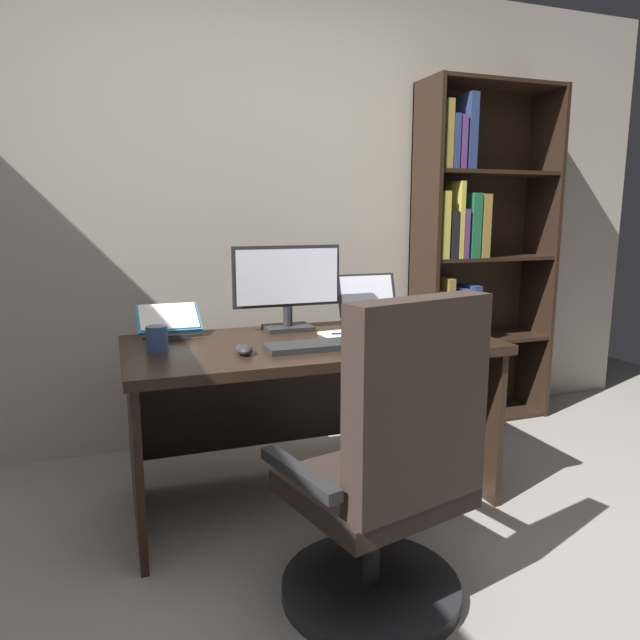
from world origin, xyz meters
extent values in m
cube|color=#A89E8E|center=(0.00, 1.90, 1.26)|extent=(5.01, 0.12, 2.51)
cube|color=black|center=(-0.06, 1.00, 0.71)|extent=(1.55, 0.77, 0.04)
cube|color=black|center=(-0.80, 1.00, 0.34)|extent=(0.03, 0.71, 0.69)
cube|color=black|center=(0.68, 1.00, 0.34)|extent=(0.03, 0.71, 0.69)
cube|color=black|center=(-0.06, 1.36, 0.38)|extent=(1.43, 0.03, 0.48)
cube|color=black|center=(0.86, 1.66, 1.00)|extent=(0.02, 0.32, 2.00)
cube|color=black|center=(1.68, 1.66, 1.00)|extent=(0.02, 0.32, 2.00)
cube|color=black|center=(1.27, 1.81, 1.00)|extent=(0.85, 0.01, 2.00)
cube|color=black|center=(1.27, 1.66, 0.01)|extent=(0.80, 0.30, 0.02)
cube|color=gray|center=(0.91, 1.62, 0.17)|extent=(0.03, 0.22, 0.29)
cube|color=black|center=(0.96, 1.61, 0.22)|extent=(0.05, 0.20, 0.40)
cube|color=#512D66|center=(1.03, 1.60, 0.23)|extent=(0.04, 0.18, 0.42)
cube|color=gray|center=(1.08, 1.60, 0.19)|extent=(0.04, 0.18, 0.33)
cube|color=black|center=(1.27, 1.66, 0.51)|extent=(0.80, 0.30, 0.02)
cube|color=gold|center=(0.91, 1.61, 0.67)|extent=(0.03, 0.21, 0.31)
cube|color=olive|center=(0.96, 1.63, 0.71)|extent=(0.05, 0.24, 0.38)
cube|color=gold|center=(1.01, 1.62, 0.66)|extent=(0.03, 0.23, 0.29)
cube|color=navy|center=(1.07, 1.62, 0.68)|extent=(0.05, 0.23, 0.32)
cube|color=navy|center=(1.14, 1.61, 0.68)|extent=(0.05, 0.20, 0.33)
cube|color=black|center=(1.27, 1.66, 1.00)|extent=(0.80, 0.30, 0.02)
cube|color=gold|center=(0.91, 1.61, 1.20)|extent=(0.04, 0.20, 0.37)
cube|color=black|center=(0.97, 1.60, 1.14)|extent=(0.04, 0.19, 0.26)
cube|color=gold|center=(1.01, 1.60, 1.23)|extent=(0.03, 0.18, 0.43)
cube|color=#512D66|center=(1.05, 1.63, 1.15)|extent=(0.03, 0.25, 0.28)
cube|color=#195633|center=(1.11, 1.60, 1.19)|extent=(0.06, 0.18, 0.37)
cube|color=olive|center=(1.18, 1.60, 1.19)|extent=(0.05, 0.18, 0.36)
cube|color=black|center=(1.27, 1.66, 1.50)|extent=(0.80, 0.30, 0.02)
cube|color=olive|center=(0.91, 1.61, 1.69)|extent=(0.04, 0.21, 0.36)
cube|color=navy|center=(0.96, 1.60, 1.65)|extent=(0.04, 0.19, 0.29)
cube|color=#512D66|center=(1.00, 1.61, 1.65)|extent=(0.03, 0.20, 0.28)
cube|color=navy|center=(1.06, 1.61, 1.71)|extent=(0.05, 0.20, 0.41)
cube|color=black|center=(1.27, 1.66, 1.99)|extent=(0.80, 0.30, 0.02)
cylinder|color=#232326|center=(-0.10, 0.29, 0.03)|extent=(0.60, 0.60, 0.05)
cylinder|color=#232326|center=(-0.10, 0.29, 0.20)|extent=(0.06, 0.06, 0.30)
cube|color=#2D231E|center=(-0.10, 0.29, 0.39)|extent=(0.60, 0.59, 0.07)
cube|color=#2D231E|center=(-0.05, 0.09, 0.73)|extent=(0.49, 0.21, 0.61)
cube|color=#232326|center=(-0.37, 0.22, 0.51)|extent=(0.14, 0.38, 0.04)
cube|color=#232326|center=(0.18, 0.35, 0.51)|extent=(0.14, 0.38, 0.04)
cube|color=#232326|center=(-0.09, 1.25, 0.74)|extent=(0.22, 0.16, 0.02)
cylinder|color=#232326|center=(-0.09, 1.25, 0.79)|extent=(0.04, 0.04, 0.09)
cube|color=#232326|center=(-0.09, 1.26, 0.98)|extent=(0.51, 0.02, 0.28)
cube|color=white|center=(-0.09, 1.24, 0.98)|extent=(0.48, 0.00, 0.25)
cube|color=#232326|center=(0.37, 1.21, 0.74)|extent=(0.32, 0.23, 0.02)
cube|color=#2D2D30|center=(0.37, 1.20, 0.75)|extent=(0.27, 0.13, 0.00)
cube|color=#232326|center=(0.37, 1.36, 0.86)|extent=(0.32, 0.07, 0.21)
cube|color=white|center=(0.37, 1.36, 0.86)|extent=(0.28, 0.06, 0.19)
cube|color=#232326|center=(-0.09, 0.84, 0.74)|extent=(0.42, 0.15, 0.02)
ellipsoid|color=#232326|center=(-0.39, 0.84, 0.75)|extent=(0.06, 0.10, 0.04)
cube|color=#232326|center=(-0.62, 1.23, 0.73)|extent=(0.14, 0.12, 0.01)
cube|color=#232326|center=(-0.62, 1.19, 0.75)|extent=(0.25, 0.01, 0.01)
cube|color=#2D84C6|center=(-0.62, 1.33, 0.80)|extent=(0.27, 0.20, 0.10)
cube|color=white|center=(-0.62, 1.33, 0.81)|extent=(0.25, 0.18, 0.09)
cube|color=#DB422D|center=(0.24, 0.81, 0.73)|extent=(0.28, 0.36, 0.01)
cube|color=#DB422D|center=(0.46, 0.77, 0.73)|extent=(0.28, 0.36, 0.01)
cube|color=white|center=(0.24, 0.81, 0.74)|extent=(0.26, 0.34, 0.02)
cube|color=white|center=(0.46, 0.77, 0.74)|extent=(0.26, 0.34, 0.02)
cylinder|color=#B7B7BC|center=(0.35, 0.79, 0.74)|extent=(0.07, 0.29, 0.02)
cube|color=white|center=(0.10, 1.02, 0.73)|extent=(0.17, 0.23, 0.01)
cylinder|color=navy|center=(0.12, 1.02, 0.74)|extent=(0.14, 0.03, 0.01)
cylinder|color=#334C7A|center=(-0.70, 1.01, 0.78)|extent=(0.08, 0.08, 0.10)
camera|label=1|loc=(-0.86, -1.32, 1.27)|focal=32.76mm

